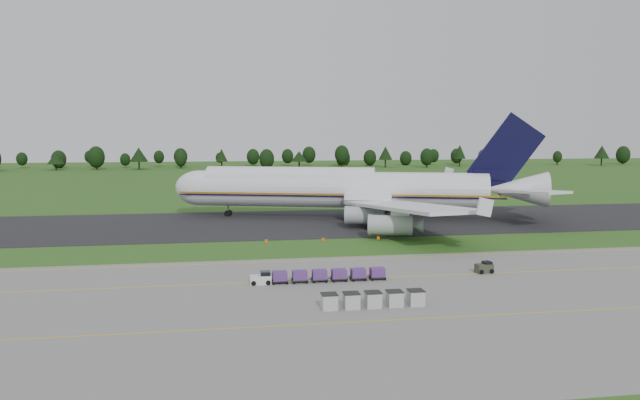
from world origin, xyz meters
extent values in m
plane|color=#285218|center=(0.00, 0.00, 0.00)|extent=(600.00, 600.00, 0.00)
cube|color=slate|center=(0.00, -34.00, 0.03)|extent=(300.00, 52.00, 0.06)
cube|color=black|center=(0.00, 28.00, 0.04)|extent=(300.00, 40.00, 0.08)
cube|color=gold|center=(0.00, -22.00, 0.07)|extent=(300.00, 0.25, 0.01)
cube|color=gold|center=(0.00, -40.00, 0.07)|extent=(300.00, 0.20, 0.01)
cube|color=gold|center=(0.00, -10.00, 0.07)|extent=(120.00, 0.20, 0.01)
cylinder|color=black|center=(-90.80, 221.96, 1.52)|extent=(0.70, 0.70, 3.04)
cone|color=black|center=(-90.80, 221.96, 5.74)|extent=(8.11, 8.11, 5.40)
cylinder|color=black|center=(-72.04, 223.05, 2.04)|extent=(0.70, 0.70, 4.09)
sphere|color=black|center=(-72.04, 223.05, 6.24)|extent=(8.28, 8.28, 8.28)
cylinder|color=black|center=(-51.32, 220.11, 1.98)|extent=(0.70, 0.70, 3.96)
cone|color=black|center=(-51.32, 220.11, 7.48)|extent=(8.95, 8.95, 7.04)
cylinder|color=black|center=(-31.42, 227.09, 1.58)|extent=(0.70, 0.70, 3.17)
sphere|color=black|center=(-31.42, 227.09, 4.84)|extent=(5.94, 5.94, 5.94)
cylinder|color=black|center=(-10.83, 220.02, 1.85)|extent=(0.70, 0.70, 3.69)
cone|color=black|center=(-10.83, 220.02, 6.98)|extent=(5.92, 5.92, 6.56)
cylinder|color=black|center=(12.03, 221.39, 1.60)|extent=(0.70, 0.70, 3.19)
sphere|color=black|center=(12.03, 221.39, 4.88)|extent=(7.72, 7.72, 7.72)
cylinder|color=black|center=(29.53, 226.90, 1.54)|extent=(0.70, 0.70, 3.08)
cone|color=black|center=(29.53, 226.90, 5.81)|extent=(8.54, 8.54, 5.47)
cylinder|color=black|center=(52.62, 227.43, 2.16)|extent=(0.70, 0.70, 4.31)
sphere|color=black|center=(52.62, 227.43, 6.59)|extent=(7.64, 7.64, 7.64)
cylinder|color=black|center=(74.26, 218.93, 2.00)|extent=(0.70, 0.70, 4.01)
cone|color=black|center=(74.26, 218.93, 7.57)|extent=(7.33, 7.33, 7.12)
cylinder|color=black|center=(95.17, 213.53, 1.83)|extent=(0.70, 0.70, 3.66)
sphere|color=black|center=(95.17, 213.53, 5.60)|extent=(6.96, 6.96, 6.96)
cylinder|color=black|center=(115.63, 219.54, 2.12)|extent=(0.70, 0.70, 4.24)
cone|color=black|center=(115.63, 219.54, 8.02)|extent=(6.58, 6.58, 7.54)
cylinder|color=black|center=(132.85, 224.80, 1.44)|extent=(0.70, 0.70, 2.88)
sphere|color=black|center=(132.85, 224.80, 4.40)|extent=(6.28, 6.28, 6.28)
cylinder|color=black|center=(156.32, 227.92, 1.95)|extent=(0.70, 0.70, 3.90)
cone|color=black|center=(156.32, 227.92, 7.36)|extent=(6.87, 6.87, 6.93)
cylinder|color=black|center=(176.31, 225.91, 1.52)|extent=(0.70, 0.70, 3.04)
sphere|color=black|center=(176.31, 225.91, 4.64)|extent=(5.06, 5.06, 5.06)
cylinder|color=black|center=(196.43, 215.13, 2.01)|extent=(0.70, 0.70, 4.02)
cone|color=black|center=(196.43, 215.13, 7.60)|extent=(8.06, 8.06, 7.15)
cylinder|color=black|center=(217.17, 225.99, 1.80)|extent=(0.70, 0.70, 3.60)
sphere|color=black|center=(217.17, 225.99, 5.49)|extent=(7.77, 7.77, 7.77)
cylinder|color=silver|center=(12.80, 33.38, 6.31)|extent=(62.55, 26.14, 7.83)
cylinder|color=silver|center=(2.41, 36.60, 8.15)|extent=(37.12, 16.77, 6.11)
sphere|color=silver|center=(-17.32, 42.71, 6.31)|extent=(7.83, 7.83, 7.83)
cone|color=silver|center=(48.63, 22.29, 6.85)|extent=(13.62, 10.64, 7.44)
cube|color=orange|center=(11.63, 29.62, 5.65)|extent=(66.49, 20.65, 0.38)
cube|color=silver|center=(20.63, 9.22, 5.33)|extent=(16.39, 38.19, 0.60)
cube|color=silver|center=(32.91, 48.89, 5.33)|extent=(33.23, 34.39, 0.60)
cylinder|color=#979B9F|center=(14.92, 18.39, 2.61)|extent=(8.30, 5.58, 3.48)
cylinder|color=#979B9F|center=(16.39, 5.41, 2.61)|extent=(8.30, 5.58, 3.48)
cylinder|color=#979B9F|center=(23.03, 44.56, 2.61)|extent=(8.30, 5.58, 3.48)
cylinder|color=#979B9F|center=(31.57, 54.43, 2.61)|extent=(8.30, 5.58, 3.48)
cube|color=black|center=(46.05, 23.09, 14.17)|extent=(15.32, 5.26, 17.46)
cube|color=silver|center=(47.77, 14.01, 7.18)|extent=(9.39, 15.19, 0.49)
cube|color=silver|center=(52.60, 29.59, 7.18)|extent=(14.61, 13.76, 0.49)
cylinder|color=slate|center=(-11.09, 40.78, 1.20)|extent=(0.39, 0.39, 2.39)
cylinder|color=black|center=(-11.09, 40.78, 0.71)|extent=(1.64, 1.35, 1.41)
cylinder|color=slate|center=(17.58, 26.78, 1.20)|extent=(0.39, 0.39, 2.39)
cylinder|color=black|center=(17.58, 26.78, 0.71)|extent=(1.64, 1.35, 1.41)
cylinder|color=slate|center=(20.48, 36.13, 1.20)|extent=(0.39, 0.39, 2.39)
cylinder|color=black|center=(20.48, 36.13, 0.71)|extent=(1.64, 1.35, 1.41)
cube|color=silver|center=(-8.34, -22.95, 0.61)|extent=(2.61, 1.40, 1.10)
cylinder|color=black|center=(-9.24, -23.65, 0.36)|extent=(0.60, 0.22, 0.60)
cube|color=black|center=(-5.93, -22.95, 0.41)|extent=(2.00, 1.50, 0.12)
cube|color=#4D2A6D|center=(-5.93, -22.95, 1.01)|extent=(1.80, 1.40, 1.10)
cylinder|color=black|center=(-6.73, -23.65, 0.23)|extent=(0.34, 0.15, 0.34)
cube|color=black|center=(-3.43, -22.95, 0.41)|extent=(2.00, 1.50, 0.12)
cube|color=#4D2A6D|center=(-3.43, -22.95, 1.01)|extent=(1.80, 1.40, 1.10)
cylinder|color=black|center=(-4.23, -23.65, 0.23)|extent=(0.34, 0.15, 0.34)
cube|color=black|center=(-0.92, -22.95, 0.41)|extent=(2.00, 1.50, 0.12)
cube|color=#4D2A6D|center=(-0.92, -22.95, 1.01)|extent=(1.80, 1.40, 1.10)
cylinder|color=black|center=(-1.72, -23.65, 0.23)|extent=(0.34, 0.15, 0.34)
cube|color=black|center=(1.59, -22.95, 0.41)|extent=(2.00, 1.50, 0.12)
cube|color=#4D2A6D|center=(1.59, -22.95, 1.01)|extent=(1.80, 1.40, 1.10)
cylinder|color=black|center=(0.78, -23.65, 0.23)|extent=(0.34, 0.15, 0.34)
cube|color=black|center=(4.09, -22.95, 0.41)|extent=(2.00, 1.50, 0.12)
cube|color=#4D2A6D|center=(4.09, -22.95, 1.01)|extent=(1.80, 1.40, 1.10)
cylinder|color=black|center=(3.29, -23.65, 0.23)|extent=(0.34, 0.15, 0.34)
cube|color=black|center=(6.60, -22.95, 0.41)|extent=(2.00, 1.50, 0.12)
cube|color=#4D2A6D|center=(6.60, -22.95, 1.01)|extent=(1.80, 1.40, 1.10)
cylinder|color=black|center=(5.80, -23.65, 0.23)|extent=(0.34, 0.15, 0.34)
cylinder|color=black|center=(-8.34, -22.95, 0.36)|extent=(0.60, 0.22, 0.60)
cube|color=#333928|center=(21.65, -21.70, 0.67)|extent=(2.37, 1.61, 1.22)
cylinder|color=black|center=(20.87, -22.36, 0.37)|extent=(0.62, 0.22, 0.62)
cylinder|color=black|center=(22.42, -21.03, 0.37)|extent=(0.62, 0.22, 0.62)
cube|color=#AEAEAE|center=(-1.88, -35.18, 0.87)|extent=(1.62, 1.62, 1.62)
cube|color=black|center=(-1.88, -35.18, 1.72)|extent=(1.72, 1.72, 0.08)
cube|color=#AEAEAE|center=(0.52, -35.18, 0.87)|extent=(1.62, 1.62, 1.62)
cube|color=black|center=(0.52, -35.18, 1.72)|extent=(1.72, 1.72, 0.08)
cube|color=#AEAEAE|center=(2.92, -35.18, 0.87)|extent=(1.62, 1.62, 1.62)
cube|color=black|center=(2.92, -35.18, 1.72)|extent=(1.72, 1.72, 0.08)
cube|color=#AEAEAE|center=(5.32, -35.18, 0.87)|extent=(1.62, 1.62, 1.62)
cube|color=black|center=(5.32, -35.18, 1.72)|extent=(1.72, 1.72, 0.08)
cube|color=#AEAEAE|center=(7.72, -35.18, 0.87)|extent=(1.62, 1.62, 1.62)
cube|color=black|center=(7.72, -35.18, 1.72)|extent=(1.72, 1.72, 0.08)
cube|color=#EC5E07|center=(-5.33, 5.94, 0.30)|extent=(0.50, 0.12, 0.60)
cube|color=black|center=(-5.33, 5.94, 0.02)|extent=(0.30, 0.30, 0.04)
cube|color=#EC5E07|center=(4.50, 5.94, 0.30)|extent=(0.50, 0.12, 0.60)
cube|color=black|center=(4.50, 5.94, 0.02)|extent=(0.30, 0.30, 0.04)
cube|color=#EC5E07|center=(14.34, 5.94, 0.30)|extent=(0.50, 0.12, 0.60)
cube|color=black|center=(14.34, 5.94, 0.02)|extent=(0.30, 0.30, 0.04)
camera|label=1|loc=(-13.48, -98.89, 18.96)|focal=35.00mm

